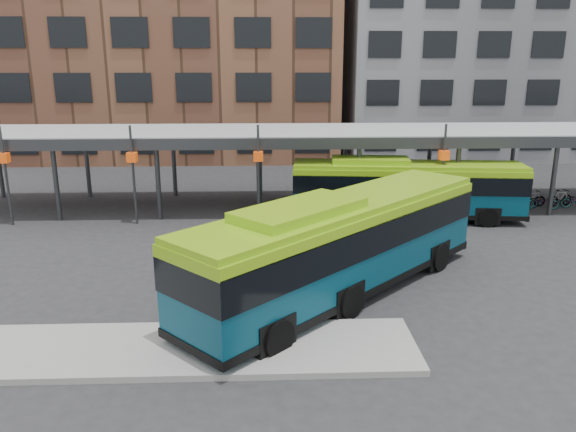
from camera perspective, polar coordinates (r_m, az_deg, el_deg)
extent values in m
plane|color=#28282B|center=(18.86, 5.99, -8.85)|extent=(120.00, 120.00, 0.00)
cube|color=gray|center=(16.22, -12.57, -13.11)|extent=(14.00, 3.00, 0.18)
cube|color=#999B9E|center=(30.32, 2.77, 8.46)|extent=(40.00, 6.00, 0.35)
cube|color=#383A3D|center=(27.38, 3.30, 7.35)|extent=(40.00, 0.15, 0.55)
cylinder|color=#383A3D|center=(29.96, -22.49, 3.12)|extent=(0.24, 0.24, 3.80)
cylinder|color=#383A3D|center=(34.61, -19.72, 4.94)|extent=(0.24, 0.24, 3.80)
cylinder|color=#383A3D|center=(28.61, -13.05, 3.37)|extent=(0.24, 0.24, 3.80)
cylinder|color=#383A3D|center=(33.44, -11.50, 5.20)|extent=(0.24, 0.24, 3.80)
cylinder|color=#383A3D|center=(28.10, -2.97, 3.53)|extent=(0.24, 0.24, 3.80)
cylinder|color=#383A3D|center=(33.00, -2.87, 5.36)|extent=(0.24, 0.24, 3.80)
cylinder|color=#383A3D|center=(28.47, 7.16, 3.59)|extent=(0.24, 0.24, 3.80)
cylinder|color=#383A3D|center=(33.32, 5.80, 5.39)|extent=(0.24, 0.24, 3.80)
cylinder|color=#383A3D|center=(29.69, 16.75, 3.54)|extent=(0.24, 0.24, 3.80)
cylinder|color=#383A3D|center=(34.37, 14.12, 5.32)|extent=(0.24, 0.24, 3.80)
cylinder|color=#383A3D|center=(31.66, 25.36, 3.41)|extent=(0.24, 0.24, 3.80)
cylinder|color=#383A3D|center=(36.08, 21.80, 5.14)|extent=(0.24, 0.24, 3.80)
cylinder|color=#383A3D|center=(29.91, -26.71, 3.59)|extent=(0.12, 0.12, 4.80)
cube|color=#D3450C|center=(29.76, -26.92, 5.28)|extent=(0.45, 0.45, 0.45)
cylinder|color=#383A3D|center=(27.96, -15.43, 3.97)|extent=(0.12, 0.12, 4.80)
cube|color=#D3450C|center=(27.80, -15.56, 5.79)|extent=(0.45, 0.45, 0.45)
cylinder|color=#383A3D|center=(27.21, -3.01, 4.21)|extent=(0.12, 0.12, 4.80)
cube|color=#D3450C|center=(27.05, -3.03, 6.08)|extent=(0.45, 0.45, 0.45)
cylinder|color=#383A3D|center=(28.54, 15.43, 4.20)|extent=(0.12, 0.12, 4.80)
cube|color=#D3450C|center=(28.38, 15.56, 5.98)|extent=(0.45, 0.45, 0.45)
cube|color=brown|center=(49.63, -11.39, 19.08)|extent=(26.00, 14.00, 22.00)
cube|color=slate|center=(52.43, 19.50, 17.23)|extent=(24.00, 14.00, 20.00)
cube|color=#073B4F|center=(18.96, 5.57, -3.10)|extent=(11.07, 10.98, 2.69)
cube|color=black|center=(18.80, 5.62, -1.55)|extent=(11.15, 11.06, 1.02)
cube|color=#81BB13|center=(18.55, 5.69, 1.15)|extent=(10.99, 10.90, 0.22)
cube|color=#81BB13|center=(16.89, 1.25, 0.53)|extent=(4.42, 4.40, 0.38)
cube|color=black|center=(19.39, 5.48, -6.50)|extent=(11.16, 11.07, 0.26)
cylinder|color=black|center=(22.13, 15.07, -4.04)|extent=(0.99, 0.99, 1.08)
cylinder|color=black|center=(23.39, 9.42, -2.63)|extent=(0.99, 0.99, 1.08)
cylinder|color=black|center=(17.70, 6.27, -8.64)|extent=(0.99, 0.99, 1.08)
cylinder|color=black|center=(19.25, 0.00, -6.49)|extent=(0.99, 0.99, 1.08)
cylinder|color=black|center=(15.49, -1.12, -12.29)|extent=(0.99, 0.99, 1.08)
cylinder|color=black|center=(17.23, -7.46, -9.39)|extent=(0.99, 0.99, 1.08)
cube|color=#073B4F|center=(28.59, 11.99, 2.59)|extent=(11.41, 3.47, 2.34)
cube|color=black|center=(28.49, 12.04, 3.51)|extent=(11.46, 3.53, 0.89)
cube|color=#81BB13|center=(28.34, 12.13, 5.08)|extent=(11.40, 3.38, 0.19)
cube|color=#81BB13|center=(28.09, 8.36, 5.56)|extent=(3.89, 2.06, 0.33)
cube|color=black|center=(28.84, 11.87, 0.55)|extent=(11.47, 3.53, 0.22)
cylinder|color=black|center=(28.55, 19.64, -0.14)|extent=(0.96, 0.37, 0.94)
cylinder|color=black|center=(30.68, 18.52, 1.02)|extent=(0.96, 0.37, 0.94)
cylinder|color=black|center=(27.60, 9.89, 0.03)|extent=(0.96, 0.37, 0.94)
cylinder|color=black|center=(29.79, 9.44, 1.21)|extent=(0.96, 0.37, 0.94)
cylinder|color=black|center=(27.43, 4.05, 0.13)|extent=(0.96, 0.37, 0.94)
cylinder|color=black|center=(29.64, 4.03, 1.31)|extent=(0.96, 0.37, 0.94)
imported|color=black|center=(14.78, -6.81, -11.64)|extent=(0.71, 0.75, 1.73)
cube|color=maroon|center=(14.56, -7.31, -11.10)|extent=(0.34, 0.37, 0.46)
imported|color=slate|center=(32.58, 22.36, 1.42)|extent=(1.77, 0.93, 0.88)
imported|color=slate|center=(33.36, 23.49, 1.66)|extent=(1.56, 0.47, 0.93)
imported|color=slate|center=(33.17, 24.52, 1.39)|extent=(1.71, 1.01, 0.85)
imported|color=slate|center=(34.14, 25.94, 1.68)|extent=(1.62, 0.91, 0.94)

